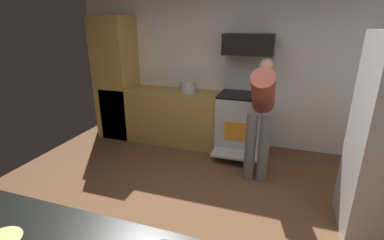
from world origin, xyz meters
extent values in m
cube|color=brown|center=(0.00, 0.00, -0.01)|extent=(5.20, 4.80, 0.02)
cube|color=silver|center=(0.00, 2.34, 1.30)|extent=(5.20, 0.12, 2.60)
cube|color=#B08944|center=(-0.90, 1.98, 0.45)|extent=(2.40, 0.60, 0.90)
cube|color=#B08944|center=(-1.90, 1.98, 1.05)|extent=(0.60, 0.60, 2.10)
cube|color=beige|center=(0.37, 1.96, 0.46)|extent=(0.76, 0.64, 0.92)
cube|color=black|center=(0.37, 1.96, 0.94)|extent=(0.76, 0.64, 0.03)
cube|color=beige|center=(0.37, 2.25, 1.24)|extent=(0.76, 0.06, 0.58)
cube|color=orange|center=(0.37, 1.63, 0.45)|extent=(0.44, 0.01, 0.28)
cube|color=beige|center=(0.37, 1.49, 0.14)|extent=(0.72, 0.31, 0.03)
cube|color=black|center=(0.37, 2.06, 1.68)|extent=(0.74, 0.38, 0.31)
cylinder|color=slate|center=(0.60, 1.14, 0.46)|extent=(0.14, 0.14, 0.92)
cylinder|color=slate|center=(0.77, 1.14, 0.46)|extent=(0.14, 0.14, 0.92)
cylinder|color=#9F4539|center=(0.68, 1.37, 1.15)|extent=(0.30, 0.67, 0.67)
sphere|color=tan|center=(0.68, 1.65, 1.43)|extent=(0.20, 0.20, 0.20)
cylinder|color=#B7BABE|center=(-0.56, 1.98, 1.00)|extent=(0.26, 0.26, 0.20)
camera|label=1|loc=(0.93, -2.25, 2.00)|focal=26.11mm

